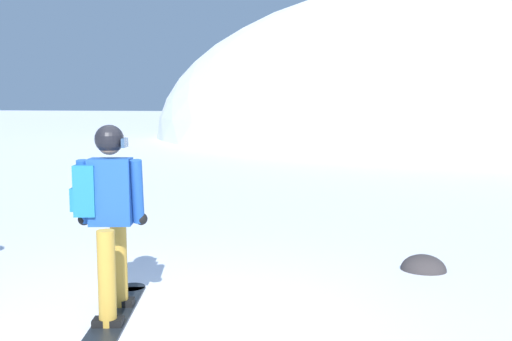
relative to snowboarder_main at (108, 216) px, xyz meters
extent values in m
plane|color=white|center=(0.60, -0.23, -0.92)|extent=(300.00, 300.00, 0.00)
ellipsoid|color=white|center=(3.30, 31.17, -0.92)|extent=(35.08, 31.57, 17.68)
cube|color=black|center=(0.03, 0.01, -0.91)|extent=(0.79, 1.56, 0.02)
cylinder|color=black|center=(-0.23, 0.74, -0.91)|extent=(0.28, 0.28, 0.02)
cube|color=black|center=(-0.05, 0.24, -0.86)|extent=(0.28, 0.22, 0.06)
cube|color=black|center=(0.11, -0.22, -0.86)|extent=(0.28, 0.22, 0.06)
cylinder|color=#BC8E33|center=(-0.05, 0.24, -0.48)|extent=(0.15, 0.15, 0.82)
cylinder|color=#BC8E33|center=(0.11, -0.22, -0.48)|extent=(0.15, 0.15, 0.82)
cube|color=#1E4C9E|center=(0.03, 0.01, 0.22)|extent=(0.41, 0.33, 0.58)
cylinder|color=#1E4C9E|center=(-0.19, -0.07, 0.22)|extent=(0.15, 0.20, 0.57)
cylinder|color=#1E4C9E|center=(0.25, 0.09, 0.22)|extent=(0.15, 0.20, 0.57)
sphere|color=black|center=(-0.22, -0.04, -0.03)|extent=(0.11, 0.11, 0.11)
sphere|color=black|center=(0.25, 0.13, -0.03)|extent=(0.11, 0.11, 0.11)
cube|color=teal|center=(-0.16, -0.06, 0.24)|extent=(0.26, 0.32, 0.44)
cube|color=teal|center=(-0.25, -0.09, 0.16)|extent=(0.12, 0.21, 0.20)
sphere|color=#9E7051|center=(0.03, 0.01, 0.64)|extent=(0.21, 0.21, 0.21)
sphere|color=black|center=(0.03, 0.01, 0.67)|extent=(0.25, 0.25, 0.25)
cube|color=navy|center=(0.15, 0.05, 0.64)|extent=(0.09, 0.17, 0.08)
ellipsoid|color=#383333|center=(2.60, 2.39, -0.92)|extent=(0.51, 0.44, 0.36)
camera|label=1|loc=(2.75, -4.22, 0.97)|focal=39.82mm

